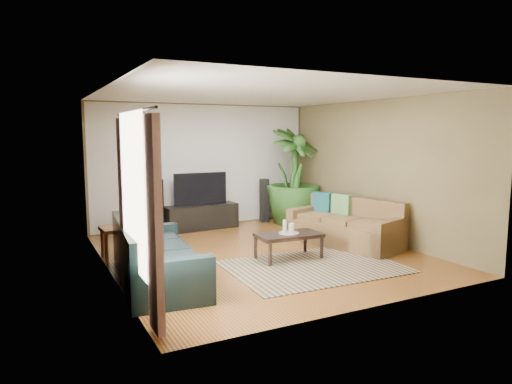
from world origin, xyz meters
TOP-DOWN VIEW (x-y plane):
  - floor at (0.00, 0.00)m, footprint 5.50×5.50m
  - ceiling at (0.00, 0.00)m, footprint 5.50×5.50m
  - wall_back at (0.00, 2.75)m, footprint 5.00×0.00m
  - wall_front at (0.00, -2.75)m, footprint 5.00×0.00m
  - wall_left at (-2.50, 0.00)m, footprint 0.00×5.50m
  - wall_right at (2.50, 0.00)m, footprint 0.00×5.50m
  - backwall_panel at (0.00, 2.74)m, footprint 4.90×0.00m
  - window_pane at (-2.48, -1.60)m, footprint 0.00×1.80m
  - curtain_near at (-2.43, -2.35)m, footprint 0.08×0.35m
  - curtain_far at (-2.43, -0.85)m, footprint 0.08×0.35m
  - curtain_rod at (-2.43, -1.60)m, footprint 0.03×1.90m
  - sofa_left at (-1.97, -0.66)m, footprint 1.20×2.40m
  - sofa_right at (1.67, -0.13)m, footprint 1.50×2.25m
  - area_rug at (0.36, -1.06)m, footprint 2.68×1.95m
  - coffee_table at (0.25, -0.49)m, footprint 1.08×0.64m
  - candle_tray at (0.25, -0.49)m, footprint 0.32×0.32m
  - candle_tall at (0.19, -0.46)m, footprint 0.07×0.07m
  - candle_mid at (0.29, -0.53)m, footprint 0.07×0.07m
  - candle_short at (0.32, -0.43)m, footprint 0.07×0.07m
  - tv_stand at (-0.21, 2.41)m, footprint 1.62×0.59m
  - television at (-0.21, 2.43)m, footprint 1.17×0.06m
  - speaker_left at (-1.10, 2.50)m, footprint 0.25×0.27m
  - speaker_right at (1.39, 2.50)m, footprint 0.22×0.24m
  - potted_plant at (1.90, 2.06)m, footprint 1.55×1.55m
  - plant_pot at (1.90, 2.06)m, footprint 0.40×0.40m
  - pedestal at (-1.80, 2.12)m, footprint 0.44×0.44m
  - vase at (-1.80, 2.12)m, footprint 0.36×0.36m
  - side_table at (-2.25, 0.84)m, footprint 0.53×0.53m

SIDE VIEW (x-z plane):
  - floor at x=0.00m, z-range 0.00..0.00m
  - area_rug at x=0.36m, z-range 0.00..0.01m
  - plant_pot at x=1.90m, z-range 0.00..0.31m
  - pedestal at x=-1.80m, z-range 0.00..0.39m
  - coffee_table at x=0.25m, z-range 0.00..0.43m
  - side_table at x=-2.25m, z-range 0.00..0.52m
  - tv_stand at x=-0.21m, z-range 0.00..0.53m
  - sofa_left at x=-1.97m, z-range 0.00..0.85m
  - sofa_right at x=1.67m, z-range 0.00..0.85m
  - candle_tray at x=0.25m, z-range 0.43..0.44m
  - speaker_right at x=1.39m, z-range 0.00..1.01m
  - candle_short at x=0.32m, z-range 0.44..0.58m
  - candle_mid at x=0.29m, z-range 0.44..0.61m
  - candle_tall at x=0.19m, z-range 0.44..0.65m
  - speaker_left at x=-1.10m, z-range 0.00..1.10m
  - vase at x=-1.80m, z-range 0.32..0.82m
  - television at x=-0.21m, z-range 0.53..1.22m
  - potted_plant at x=1.90m, z-range 0.00..2.18m
  - curtain_near at x=-2.43m, z-range 0.05..2.25m
  - curtain_far at x=-2.43m, z-range 0.05..2.25m
  - wall_left at x=-2.50m, z-range -1.40..4.10m
  - wall_right at x=2.50m, z-range -1.40..4.10m
  - wall_back at x=0.00m, z-range -1.15..3.85m
  - wall_front at x=0.00m, z-range -1.15..3.85m
  - backwall_panel at x=0.00m, z-range -1.10..3.80m
  - window_pane at x=-2.48m, z-range 0.50..2.30m
  - curtain_rod at x=-2.43m, z-range 2.28..2.31m
  - ceiling at x=0.00m, z-range 2.70..2.70m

